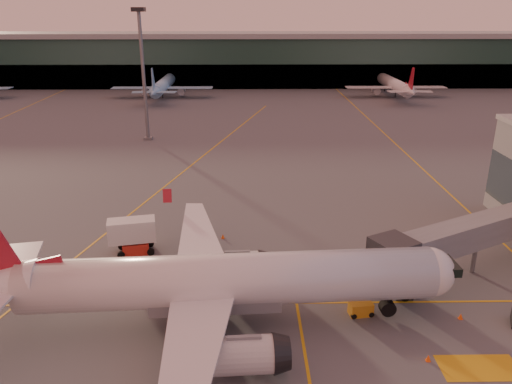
{
  "coord_description": "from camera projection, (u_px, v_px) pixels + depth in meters",
  "views": [
    {
      "loc": [
        0.66,
        -34.4,
        25.55
      ],
      "look_at": [
        1.51,
        21.0,
        5.0
      ],
      "focal_mm": 35.0,
      "sensor_mm": 36.0,
      "label": 1
    }
  ],
  "objects": [
    {
      "name": "cone_fwd",
      "position": [
        428.0,
        358.0,
        38.31
      ],
      "size": [
        0.42,
        0.42,
        0.53
      ],
      "color": "#FD550D",
      "rests_on": "ground"
    },
    {
      "name": "jet_bridge",
      "position": [
        488.0,
        231.0,
        50.47
      ],
      "size": [
        24.94,
        15.05,
        6.16
      ],
      "color": "slate",
      "rests_on": "ground"
    },
    {
      "name": "cone_nose",
      "position": [
        461.0,
        316.0,
        43.49
      ],
      "size": [
        0.41,
        0.41,
        0.53
      ],
      "color": "#FD550D",
      "rests_on": "ground"
    },
    {
      "name": "main_airplane",
      "position": [
        212.0,
        283.0,
        41.32
      ],
      "size": [
        42.13,
        37.95,
        12.71
      ],
      "rotation": [
        0.0,
        0.0,
        0.06
      ],
      "color": "white",
      "rests_on": "ground"
    },
    {
      "name": "catering_truck",
      "position": [
        133.0,
        234.0,
        54.58
      ],
      "size": [
        5.42,
        3.17,
        3.94
      ],
      "rotation": [
        0.0,
        0.0,
        0.2
      ],
      "color": "red",
      "rests_on": "ground"
    },
    {
      "name": "distant_aircraft_row",
      "position": [
        282.0,
        97.0,
        151.91
      ],
      "size": [
        350.0,
        34.0,
        13.0
      ],
      "color": "#87BCE3",
      "rests_on": "ground"
    },
    {
      "name": "terminal",
      "position": [
        246.0,
        59.0,
        171.01
      ],
      "size": [
        400.0,
        20.0,
        17.6
      ],
      "color": "#19382D",
      "rests_on": "ground"
    },
    {
      "name": "cone_wing_left",
      "position": [
        223.0,
        236.0,
        58.68
      ],
      "size": [
        0.41,
        0.41,
        0.52
      ],
      "color": "#FD550D",
      "rests_on": "ground"
    },
    {
      "name": "gpu_cart",
      "position": [
        361.0,
        309.0,
        43.96
      ],
      "size": [
        2.23,
        1.54,
        1.2
      ],
      "rotation": [
        0.0,
        0.0,
        0.16
      ],
      "color": "#C07B18",
      "rests_on": "ground"
    },
    {
      "name": "taxi_markings",
      "position": [
        201.0,
        171.0,
        82.73
      ],
      "size": [
        100.12,
        173.0,
        0.01
      ],
      "color": "gold",
      "rests_on": "ground"
    },
    {
      "name": "mast_west_near",
      "position": [
        143.0,
        66.0,
        97.55
      ],
      "size": [
        2.4,
        2.4,
        25.6
      ],
      "color": "slate",
      "rests_on": "ground"
    },
    {
      "name": "ground",
      "position": [
        242.0,
        337.0,
        41.13
      ],
      "size": [
        600.0,
        600.0,
        0.0
      ],
      "primitive_type": "plane",
      "color": "#4C4F54",
      "rests_on": "ground"
    }
  ]
}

